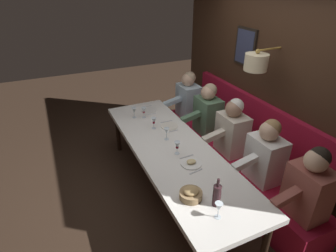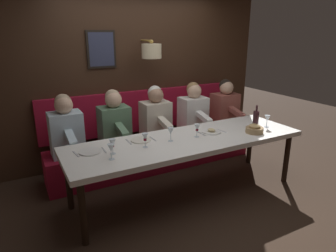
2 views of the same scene
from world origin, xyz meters
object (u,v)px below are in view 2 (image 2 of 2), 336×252
Objects in this scene: wine_glass_5 at (111,148)px; wine_bottle at (256,119)px; dining_table at (187,143)px; diner_near at (193,110)px; diner_middle at (156,115)px; wine_glass_3 at (267,119)px; diner_farthest at (66,128)px; wine_glass_0 at (112,143)px; wine_glass_2 at (145,137)px; bread_bowl at (254,129)px; wine_glass_4 at (197,128)px; diner_far at (114,121)px; wine_glass_1 at (171,132)px; diner_nearest at (225,106)px.

wine_glass_5 is 2.03m from wine_bottle.
diner_near is at bearing -36.34° from dining_table.
diner_middle is (0.00, 0.64, 0.00)m from diner_near.
wine_bottle is at bearing -131.87° from diner_middle.
diner_farthest is at bearing 67.60° from wine_glass_3.
wine_glass_0 is at bearing 119.91° from diner_near.
wine_glass_2 is 1.44m from bread_bowl.
wine_glass_4 is (0.02, -0.69, 0.00)m from wine_glass_2.
wine_glass_2 is at bearing -142.91° from diner_farthest.
wine_glass_1 is (-0.86, -0.39, 0.04)m from diner_far.
diner_farthest is 4.82× the size of wine_glass_4.
diner_nearest is 4.82× the size of wine_glass_0.
diner_farthest is 2.61m from wine_glass_3.
diner_middle is 1.07m from wine_glass_2.
wine_glass_5 is (-1.04, 2.25, 0.04)m from diner_nearest.
diner_farthest is at bearing 90.00° from diner_middle.
wine_glass_3 reaches higher than bread_bowl.
wine_glass_4 reaches higher than dining_table.
wine_glass_0 is (-0.03, 0.93, 0.17)m from dining_table.
diner_near is 1.89m from diner_farthest.
wine_glass_3 is (-1.00, -2.41, 0.04)m from diner_farthest.
wine_glass_1 is (-0.86, 0.87, 0.04)m from diner_near.
diner_farthest is 1.34m from wine_glass_1.
diner_farthest reaches higher than wine_glass_1.
diner_near and diner_middle have the same top height.
wine_glass_5 is (-0.13, 0.06, 0.00)m from wine_glass_0.
wine_glass_0 is at bearing 91.46° from wine_glass_2.
wine_glass_2 is (-0.02, 0.56, 0.17)m from dining_table.
wine_bottle is (-0.92, -0.39, 0.04)m from diner_near.
wine_glass_5 is (-0.16, 0.99, 0.18)m from dining_table.
diner_farthest is 1.07m from wine_glass_5.
dining_table is 1.05m from wine_bottle.
wine_bottle is at bearing -112.08° from diner_farthest.
diner_far is at bearing 90.00° from diner_nearest.
wine_glass_4 reaches higher than bread_bowl.
diner_nearest reaches higher than bread_bowl.
wine_bottle is (-0.92, -1.03, 0.04)m from diner_middle.
diner_far is 0.97m from wine_glass_0.
diner_far is 4.82× the size of wine_glass_4.
diner_near is 4.82× the size of wine_glass_1.
diner_middle reaches higher than wine_bottle.
wine_glass_4 is (0.11, 1.04, -0.00)m from wine_glass_3.
wine_glass_0 is 0.37m from wine_glass_2.
diner_middle is at bearing 38.02° from bread_bowl.
diner_far is at bearing 60.86° from wine_glass_3.
diner_far is 4.82× the size of wine_glass_0.
bread_bowl is at bearing -117.48° from diner_farthest.
wine_glass_2 is 1.60m from wine_bottle.
wine_glass_4 is (-0.88, -0.13, 0.04)m from diner_middle.
bread_bowl is at bearing -103.81° from dining_table.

